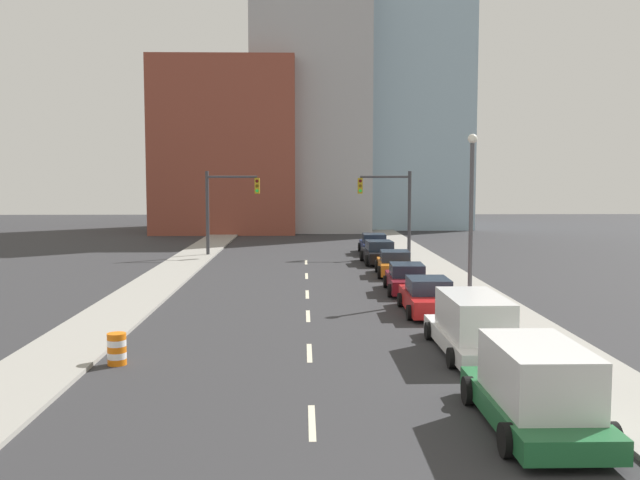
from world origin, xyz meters
The scene contains 22 objects.
sidewalk_left centered at (-7.79, 48.22, 0.07)m, with size 2.79×96.43×0.13m.
sidewalk_right centered at (7.79, 48.22, 0.07)m, with size 2.79×96.43×0.13m.
lane_stripe_at_9m centered at (0.00, 9.42, 0.00)m, with size 0.16×2.40×0.01m, color beige.
lane_stripe_at_16m centered at (0.00, 15.85, 0.00)m, with size 0.16×2.40×0.01m, color beige.
lane_stripe_at_22m centered at (0.00, 21.85, 0.00)m, with size 0.16×2.40×0.01m, color beige.
lane_stripe_at_27m centered at (0.00, 27.15, 0.00)m, with size 0.16×2.40×0.01m, color beige.
lane_stripe_at_33m centered at (0.00, 33.48, 0.00)m, with size 0.16×2.40×0.01m, color beige.
lane_stripe_at_40m centered at (0.00, 39.97, 0.00)m, with size 0.16×2.40×0.01m, color beige.
building_brick_left centered at (-7.95, 69.15, 8.55)m, with size 14.00×16.00×17.10m.
building_office_center centered at (0.61, 73.15, 14.89)m, with size 12.00×20.00×29.78m.
building_glass_right centered at (11.21, 77.15, 15.25)m, with size 13.00×20.00×30.51m.
traffic_signal_left centered at (-5.84, 43.78, 3.85)m, with size 3.79×0.35×5.98m.
traffic_signal_right centered at (6.26, 43.78, 3.85)m, with size 3.79×0.35×5.98m.
traffic_barrel centered at (-5.73, 14.55, 0.47)m, with size 0.56×0.56×0.95m.
street_lamp centered at (7.62, 26.53, 4.42)m, with size 0.44×0.44×7.54m.
box_truck_green centered at (4.90, 8.81, 0.93)m, with size 2.34×5.32×1.95m.
box_truck_white centered at (5.14, 15.60, 0.90)m, with size 2.28×5.93×1.89m.
sedan_red centered at (4.93, 22.37, 0.66)m, with size 2.17×4.66×1.45m.
sedan_maroon centered at (4.82, 27.68, 0.63)m, with size 2.19×4.59×1.39m.
sedan_orange centered at (5.01, 33.62, 0.65)m, with size 2.25×4.45×1.40m.
sedan_black centered at (4.71, 39.20, 0.68)m, with size 2.27×4.55×1.48m.
sedan_navy centered at (4.98, 45.25, 0.66)m, with size 2.16×4.74×1.44m.
Camera 1 is at (-0.19, -6.34, 5.56)m, focal length 40.00 mm.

